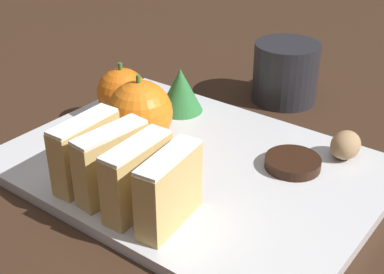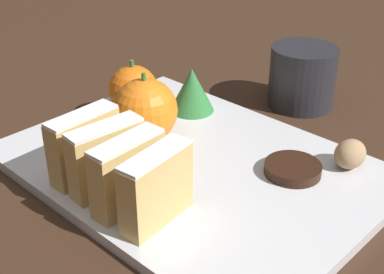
{
  "view_description": "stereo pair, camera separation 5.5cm",
  "coord_description": "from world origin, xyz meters",
  "px_view_note": "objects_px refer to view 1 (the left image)",
  "views": [
    {
      "loc": [
        -0.39,
        -0.29,
        0.31
      ],
      "look_at": [
        0.0,
        0.0,
        0.04
      ],
      "focal_mm": 50.0,
      "sensor_mm": 36.0,
      "label": 1
    },
    {
      "loc": [
        -0.35,
        -0.33,
        0.31
      ],
      "look_at": [
        0.0,
        0.0,
        0.04
      ],
      "focal_mm": 50.0,
      "sensor_mm": 36.0,
      "label": 2
    }
  ],
  "objects_px": {
    "orange_near": "(138,114)",
    "coffee_mug": "(286,72)",
    "orange_far": "(122,93)",
    "chocolate_cookie": "(293,163)",
    "walnut": "(346,145)"
  },
  "relations": [
    {
      "from": "orange_near",
      "to": "coffee_mug",
      "type": "distance_m",
      "value": 0.23
    },
    {
      "from": "orange_far",
      "to": "chocolate_cookie",
      "type": "xyz_separation_m",
      "value": [
        0.02,
        -0.23,
        -0.03
      ]
    },
    {
      "from": "coffee_mug",
      "to": "orange_near",
      "type": "bearing_deg",
      "value": 164.74
    },
    {
      "from": "orange_near",
      "to": "coffee_mug",
      "type": "height_order",
      "value": "orange_near"
    },
    {
      "from": "orange_near",
      "to": "coffee_mug",
      "type": "xyz_separation_m",
      "value": [
        0.23,
        -0.06,
        -0.01
      ]
    },
    {
      "from": "orange_far",
      "to": "walnut",
      "type": "height_order",
      "value": "orange_far"
    },
    {
      "from": "orange_near",
      "to": "orange_far",
      "type": "height_order",
      "value": "orange_near"
    },
    {
      "from": "orange_near",
      "to": "walnut",
      "type": "relative_size",
      "value": 2.16
    },
    {
      "from": "walnut",
      "to": "chocolate_cookie",
      "type": "relative_size",
      "value": 0.64
    },
    {
      "from": "chocolate_cookie",
      "to": "orange_far",
      "type": "bearing_deg",
      "value": 94.63
    },
    {
      "from": "walnut",
      "to": "chocolate_cookie",
      "type": "bearing_deg",
      "value": 145.75
    },
    {
      "from": "walnut",
      "to": "coffee_mug",
      "type": "bearing_deg",
      "value": 49.28
    },
    {
      "from": "orange_near",
      "to": "chocolate_cookie",
      "type": "height_order",
      "value": "orange_near"
    },
    {
      "from": "coffee_mug",
      "to": "walnut",
      "type": "bearing_deg",
      "value": -130.72
    },
    {
      "from": "walnut",
      "to": "orange_near",
      "type": "bearing_deg",
      "value": 118.87
    }
  ]
}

